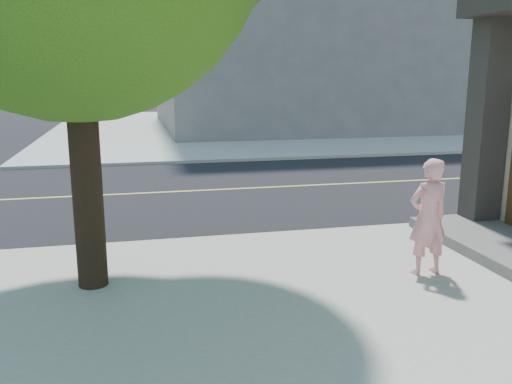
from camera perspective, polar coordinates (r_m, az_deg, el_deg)
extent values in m
cube|color=black|center=(14.65, -25.26, -0.77)|extent=(140.00, 9.00, 0.01)
cube|color=#AEADA0|center=(32.76, 5.53, 7.05)|extent=(29.00, 25.00, 0.12)
cube|color=#35302B|center=(11.09, 23.10, 7.18)|extent=(0.55, 0.55, 4.20)
cube|color=slate|center=(33.51, 6.37, 19.25)|extent=(18.00, 16.00, 14.00)
imported|color=pink|center=(8.28, 17.66, -2.52)|extent=(0.67, 0.47, 1.73)
cylinder|color=black|center=(7.58, -17.65, 5.25)|extent=(0.41, 0.41, 4.09)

